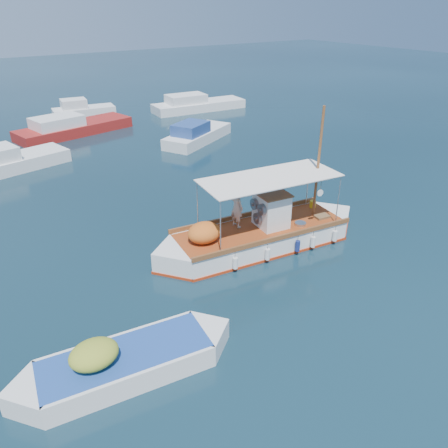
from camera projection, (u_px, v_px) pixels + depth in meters
ground at (241, 248)px, 18.83m from camera, size 160.00×160.00×0.00m
fishing_caique at (259, 235)px, 18.75m from camera, size 9.71×3.57×5.97m
dinghy at (124, 365)px, 12.36m from camera, size 6.53×2.40×1.61m
bg_boat_nw at (8, 163)px, 27.14m from camera, size 7.19×3.86×1.80m
bg_boat_n at (71, 128)px, 34.47m from camera, size 9.39×4.61×1.80m
bg_boat_ne at (196, 135)px, 32.65m from camera, size 6.78×5.01×1.80m
bg_boat_e at (196, 105)px, 41.99m from camera, size 9.14×3.31×1.80m
bg_boat_far_n at (82, 111)px, 39.84m from camera, size 5.63×2.69×1.80m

